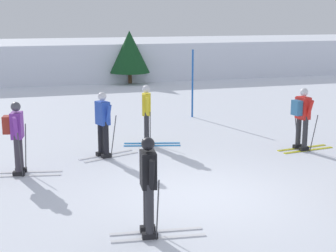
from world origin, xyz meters
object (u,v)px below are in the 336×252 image
(skier_yellow, at_px, (147,113))
(skier_blue, at_px, (103,123))
(skier_red, at_px, (302,116))
(conifer_far_left, at_px, (130,52))
(skier_black, at_px, (149,184))
(skier_purple, at_px, (17,135))
(trail_marker_pole, at_px, (193,84))

(skier_yellow, bearing_deg, skier_blue, -146.80)
(skier_red, relative_size, skier_yellow, 1.00)
(skier_yellow, bearing_deg, conifer_far_left, 79.37)
(skier_black, height_order, skier_blue, same)
(skier_black, bearing_deg, skier_purple, 116.36)
(skier_red, relative_size, skier_blue, 1.00)
(skier_purple, distance_m, skier_yellow, 3.96)
(skier_purple, relative_size, skier_yellow, 1.00)
(skier_yellow, height_order, skier_blue, same)
(skier_red, bearing_deg, trail_marker_pole, 104.22)
(skier_purple, relative_size, conifer_far_left, 0.62)
(skier_black, bearing_deg, trail_marker_pole, 66.38)
(skier_purple, xyz_separation_m, skier_blue, (2.14, 0.88, -0.04))
(skier_black, distance_m, conifer_far_left, 19.23)
(skier_black, bearing_deg, skier_blue, 88.78)
(skier_purple, bearing_deg, skier_red, 0.18)
(skier_red, bearing_deg, skier_blue, 170.78)
(skier_yellow, distance_m, conifer_far_left, 13.16)
(skier_red, xyz_separation_m, conifer_far_left, (-1.45, 14.68, 0.72))
(skier_purple, relative_size, skier_black, 1.00)
(skier_blue, bearing_deg, trail_marker_pole, 47.38)
(trail_marker_pole, bearing_deg, skier_blue, -132.62)
(skier_blue, bearing_deg, skier_yellow, 33.20)
(skier_black, relative_size, conifer_far_left, 0.62)
(skier_black, distance_m, trail_marker_pole, 10.14)
(skier_black, xyz_separation_m, trail_marker_pole, (4.06, 9.29, 0.29))
(skier_blue, bearing_deg, conifer_far_left, 74.57)
(skier_purple, distance_m, skier_blue, 2.32)
(skier_yellow, xyz_separation_m, skier_blue, (-1.39, -0.91, 0.00))
(skier_black, height_order, skier_yellow, same)
(skier_blue, relative_size, conifer_far_left, 0.62)
(skier_purple, height_order, skier_red, same)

